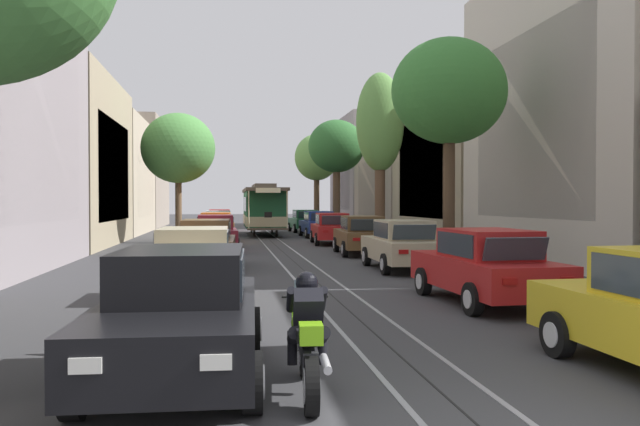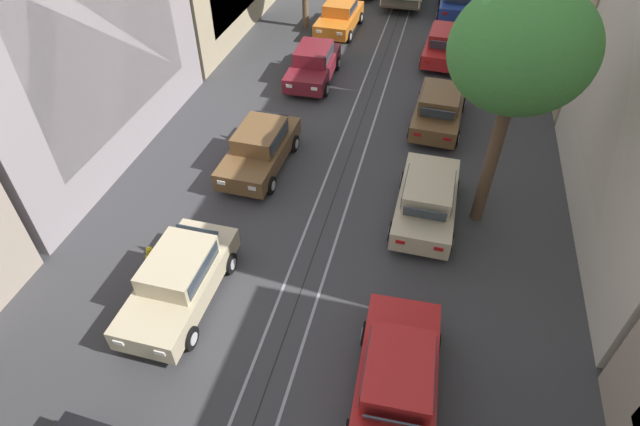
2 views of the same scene
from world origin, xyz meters
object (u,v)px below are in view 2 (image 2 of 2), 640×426
at_px(street_tree_kerb_right_second, 521,53).
at_px(fire_hydrant, 152,257).
at_px(parked_car_brown_fourth_right, 439,108).
at_px(parked_car_blue_sixth_right, 456,0).
at_px(parked_car_brown_mid_left, 260,148).
at_px(parked_car_red_second_right, 397,378).
at_px(parked_car_maroon_fourth_left, 313,64).
at_px(parked_car_beige_mid_right, 427,199).
at_px(parked_car_red_fifth_right, 445,44).
at_px(parked_car_orange_fifth_left, 340,16).
at_px(parked_car_beige_second_left, 179,279).

relative_size(street_tree_kerb_right_second, fire_hydrant, 8.94).
bearing_deg(parked_car_brown_fourth_right, fire_hydrant, -127.02).
bearing_deg(street_tree_kerb_right_second, parked_car_blue_sixth_right, 95.26).
bearing_deg(parked_car_brown_mid_left, parked_car_red_second_right, -52.61).
height_order(parked_car_maroon_fourth_left, parked_car_beige_mid_right, same).
distance_m(parked_car_red_fifth_right, street_tree_kerb_right_second, 12.85).
xyz_separation_m(parked_car_orange_fifth_left, parked_car_brown_fourth_right, (6.03, -8.57, 0.00)).
bearing_deg(parked_car_maroon_fourth_left, parked_car_orange_fifth_left, 90.66).
distance_m(parked_car_beige_second_left, parked_car_maroon_fourth_left, 13.50).
bearing_deg(street_tree_kerb_right_second, parked_car_beige_mid_right, -165.14).
bearing_deg(fire_hydrant, parked_car_red_fifth_right, 65.62).
xyz_separation_m(parked_car_beige_mid_right, parked_car_blue_sixth_right, (0.02, 18.52, 0.00)).
xyz_separation_m(parked_car_maroon_fourth_left, fire_hydrant, (-1.62, -12.64, -0.38)).
xyz_separation_m(parked_car_beige_second_left, parked_car_brown_fourth_right, (6.20, 10.91, 0.00)).
bearing_deg(parked_car_red_second_right, parked_car_maroon_fourth_left, 111.53).
bearing_deg(parked_car_orange_fifth_left, fire_hydrant, -94.77).
xyz_separation_m(parked_car_brown_mid_left, parked_car_red_second_right, (6.09, -7.96, 0.00)).
xyz_separation_m(parked_car_brown_mid_left, parked_car_brown_fourth_right, (6.13, 4.46, 0.00)).
bearing_deg(street_tree_kerb_right_second, parked_car_orange_fifth_left, 119.02).
distance_m(parked_car_orange_fifth_left, fire_hydrant, 18.69).
height_order(parked_car_beige_second_left, parked_car_brown_fourth_right, same).
height_order(parked_car_red_fifth_right, parked_car_blue_sixth_right, same).
xyz_separation_m(parked_car_red_fifth_right, street_tree_kerb_right_second, (1.90, -11.72, 4.92)).
relative_size(parked_car_red_fifth_right, parked_car_blue_sixth_right, 1.01).
bearing_deg(parked_car_brown_fourth_right, parked_car_red_fifth_right, 91.52).
height_order(parked_car_red_second_right, parked_car_red_fifth_right, same).
height_order(parked_car_beige_second_left, parked_car_red_second_right, same).
xyz_separation_m(parked_car_red_second_right, parked_car_red_fifth_right, (-0.13, 18.72, 0.00)).
bearing_deg(parked_car_brown_fourth_right, parked_car_orange_fifth_left, 125.12).
bearing_deg(street_tree_kerb_right_second, parked_car_brown_mid_left, 173.07).
height_order(parked_car_maroon_fourth_left, fire_hydrant, parked_car_maroon_fourth_left).
relative_size(parked_car_brown_mid_left, parked_car_beige_mid_right, 1.00).
height_order(parked_car_orange_fifth_left, parked_car_beige_mid_right, same).
xyz_separation_m(parked_car_red_second_right, street_tree_kerb_right_second, (1.77, 7.01, 4.92)).
height_order(parked_car_beige_second_left, street_tree_kerb_right_second, street_tree_kerb_right_second).
bearing_deg(parked_car_red_second_right, parked_car_beige_mid_right, 89.25).
distance_m(parked_car_brown_mid_left, parked_car_brown_fourth_right, 7.58).
height_order(parked_car_brown_fourth_right, fire_hydrant, parked_car_brown_fourth_right).
distance_m(parked_car_maroon_fourth_left, parked_car_red_second_right, 16.13).
bearing_deg(parked_car_orange_fifth_left, parked_car_beige_second_left, -90.50).
relative_size(parked_car_brown_mid_left, parked_car_red_second_right, 1.00).
bearing_deg(parked_car_red_second_right, parked_car_blue_sixth_right, 89.76).
distance_m(parked_car_brown_mid_left, parked_car_red_fifth_right, 12.30).
distance_m(parked_car_red_fifth_right, parked_car_blue_sixth_right, 6.36).
bearing_deg(street_tree_kerb_right_second, parked_car_red_second_right, -104.17).
distance_m(parked_car_beige_mid_right, parked_car_brown_fourth_right, 5.86).
relative_size(parked_car_red_second_right, street_tree_kerb_right_second, 0.59).
bearing_deg(parked_car_beige_mid_right, parked_car_brown_fourth_right, 90.44).
distance_m(parked_car_blue_sixth_right, street_tree_kerb_right_second, 18.80).
height_order(parked_car_beige_mid_right, parked_car_blue_sixth_right, same).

